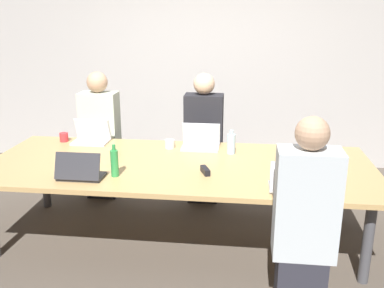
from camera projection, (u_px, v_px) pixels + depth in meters
ground_plane at (179, 237)px, 3.94m from camera, size 24.00×24.00×0.00m
curtain_wall at (203, 59)px, 5.61m from camera, size 12.00×0.06×2.80m
conference_table at (179, 169)px, 3.74m from camera, size 3.36×1.36×0.73m
laptop_near_right at (295, 183)px, 3.10m from camera, size 0.36×0.24×0.24m
person_near_right at (305, 224)px, 2.76m from camera, size 0.40×0.24×1.39m
cup_near_right at (328, 184)px, 3.16m from camera, size 0.07×0.07×0.09m
laptop_near_left at (80, 171)px, 3.35m from camera, size 0.36×0.23×0.22m
bottle_near_left at (115, 163)px, 3.40m from camera, size 0.06×0.06×0.26m
laptop_far_left at (92, 135)px, 4.33m from camera, size 0.36×0.24×0.24m
person_far_left at (101, 137)px, 4.67m from camera, size 0.40×0.24×1.40m
cup_far_left at (64, 137)px, 4.35m from camera, size 0.09×0.09×0.09m
laptop_far_center at (201, 141)px, 4.15m from camera, size 0.37×0.23×0.24m
person_far_center at (204, 140)px, 4.56m from camera, size 0.40×0.24×1.40m
cup_far_center at (170, 144)px, 4.14m from camera, size 0.09×0.09×0.08m
bottle_far_center at (231, 143)px, 3.96m from camera, size 0.08×0.08×0.22m
stapler at (205, 171)px, 3.48m from camera, size 0.10×0.16×0.05m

